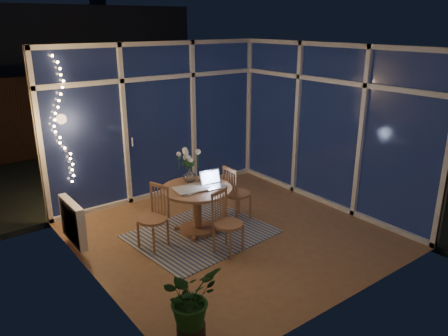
{
  "coord_description": "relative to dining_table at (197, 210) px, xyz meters",
  "views": [
    {
      "loc": [
        -3.49,
        -4.44,
        2.9
      ],
      "look_at": [
        0.06,
        0.25,
        0.92
      ],
      "focal_mm": 35.0,
      "sensor_mm": 36.0,
      "label": 1
    }
  ],
  "objects": [
    {
      "name": "wall_right",
      "position": [
        2.35,
        -0.34,
        0.96
      ],
      "size": [
        0.04,
        4.0,
        2.6
      ],
      "primitive_type": "cube",
      "color": "beige",
      "rests_on": "floor"
    },
    {
      "name": "wall_front",
      "position": [
        0.35,
        -2.34,
        0.96
      ],
      "size": [
        4.0,
        0.04,
        2.6
      ],
      "primitive_type": "cube",
      "color": "beige",
      "rests_on": "floor"
    },
    {
      "name": "flower_vase",
      "position": [
        0.05,
        0.26,
        0.45
      ],
      "size": [
        0.22,
        0.22,
        0.21
      ],
      "primitive_type": "imported",
      "rotation": [
        0.0,
        0.0,
        0.09
      ],
      "color": "silver",
      "rests_on": "dining_table"
    },
    {
      "name": "garden_shrubs",
      "position": [
        -0.45,
        3.06,
        0.11
      ],
      "size": [
        0.9,
        0.9,
        0.9
      ],
      "primitive_type": "sphere",
      "color": "#193216",
      "rests_on": "ground"
    },
    {
      "name": "wall_back",
      "position": [
        0.35,
        1.66,
        0.96
      ],
      "size": [
        4.0,
        0.04,
        2.6
      ],
      "primitive_type": "cube",
      "color": "beige",
      "rests_on": "floor"
    },
    {
      "name": "chair_left",
      "position": [
        -0.73,
        -0.03,
        0.1
      ],
      "size": [
        0.51,
        0.51,
        0.88
      ],
      "primitive_type": "cube",
      "rotation": [
        0.0,
        0.0,
        -1.25
      ],
      "color": "#9A6645",
      "rests_on": "floor"
    },
    {
      "name": "phone",
      "position": [
        0.16,
        -0.13,
        0.35
      ],
      "size": [
        0.12,
        0.1,
        0.01
      ],
      "primitive_type": "cube",
      "rotation": [
        0.0,
        0.0,
        0.47
      ],
      "color": "black",
      "rests_on": "dining_table"
    },
    {
      "name": "newspapers",
      "position": [
        -0.1,
        0.0,
        0.35
      ],
      "size": [
        0.43,
        0.33,
        0.02
      ],
      "primitive_type": "cube",
      "rotation": [
        0.0,
        0.0,
        0.01
      ],
      "color": "beige",
      "rests_on": "dining_table"
    },
    {
      "name": "chair_right",
      "position": [
        0.73,
        -0.01,
        0.1
      ],
      "size": [
        0.41,
        0.41,
        0.87
      ],
      "primitive_type": "cube",
      "rotation": [
        0.0,
        0.0,
        1.59
      ],
      "color": "#9A6645",
      "rests_on": "floor"
    },
    {
      "name": "bowl",
      "position": [
        0.26,
        0.19,
        0.36
      ],
      "size": [
        0.17,
        0.17,
        0.04
      ],
      "primitive_type": "imported",
      "rotation": [
        0.0,
        0.0,
        0.09
      ],
      "color": "white",
      "rests_on": "dining_table"
    },
    {
      "name": "laptop",
      "position": [
        0.22,
        -0.12,
        0.46
      ],
      "size": [
        0.35,
        0.3,
        0.24
      ],
      "primitive_type": null,
      "rotation": [
        0.0,
        0.0,
        -0.08
      ],
      "color": "#B7B7BB",
      "rests_on": "dining_table"
    },
    {
      "name": "window_wall_right",
      "position": [
        2.31,
        -0.34,
        0.96
      ],
      "size": [
        0.1,
        4.0,
        2.6
      ],
      "primitive_type": "cube",
      "color": "white",
      "rests_on": "floor"
    },
    {
      "name": "floor",
      "position": [
        0.35,
        -0.34,
        -0.34
      ],
      "size": [
        4.0,
        4.0,
        0.0
      ],
      "primitive_type": "plane",
      "color": "#8E5B3E",
      "rests_on": "ground"
    },
    {
      "name": "rug",
      "position": [
        0.0,
        -0.1,
        -0.34
      ],
      "size": [
        2.0,
        1.66,
        0.01
      ],
      "primitive_type": "cube",
      "rotation": [
        0.0,
        0.0,
        0.09
      ],
      "color": "beige",
      "rests_on": "floor"
    },
    {
      "name": "wall_left",
      "position": [
        -1.65,
        -0.34,
        0.96
      ],
      "size": [
        0.04,
        4.0,
        2.6
      ],
      "primitive_type": "cube",
      "color": "beige",
      "rests_on": "floor"
    },
    {
      "name": "dining_table",
      "position": [
        0.0,
        0.0,
        0.0
      ],
      "size": [
        1.09,
        1.09,
        0.68
      ],
      "primitive_type": "cylinder",
      "rotation": [
        0.0,
        0.0,
        0.09
      ],
      "color": "#9A6645",
      "rests_on": "floor"
    },
    {
      "name": "garden_patio",
      "position": [
        0.85,
        4.66,
        -0.4
      ],
      "size": [
        12.0,
        6.0,
        0.1
      ],
      "primitive_type": "cube",
      "color": "black",
      "rests_on": "ground"
    },
    {
      "name": "fairy_lights",
      "position": [
        -1.3,
        1.54,
        1.18
      ],
      "size": [
        0.24,
        0.1,
        1.85
      ],
      "primitive_type": null,
      "color": "#FFB666",
      "rests_on": "window_wall_back"
    },
    {
      "name": "potted_plant",
      "position": [
        -1.3,
        -1.83,
        0.04
      ],
      "size": [
        0.63,
        0.58,
        0.76
      ],
      "primitive_type": "imported",
      "rotation": [
        0.0,
        0.0,
        0.24
      ],
      "color": "#1A491A",
      "rests_on": "floor"
    },
    {
      "name": "ceiling",
      "position": [
        0.35,
        -0.34,
        2.26
      ],
      "size": [
        4.0,
        4.0,
        0.0
      ],
      "primitive_type": "plane",
      "color": "white",
      "rests_on": "wall_back"
    },
    {
      "name": "garden_fence",
      "position": [
        0.35,
        5.16,
        0.56
      ],
      "size": [
        11.0,
        0.08,
        1.8
      ],
      "primitive_type": "cube",
      "color": "#361C13",
      "rests_on": "ground"
    },
    {
      "name": "window_wall_back",
      "position": [
        0.35,
        1.62,
        0.96
      ],
      "size": [
        4.0,
        0.1,
        2.6
      ],
      "primitive_type": "cube",
      "color": "white",
      "rests_on": "floor"
    },
    {
      "name": "chair_front",
      "position": [
        -0.0,
        -0.73,
        0.08
      ],
      "size": [
        0.48,
        0.48,
        0.85
      ],
      "primitive_type": "cube",
      "rotation": [
        0.0,
        0.0,
        0.27
      ],
      "color": "#9A6645",
      "rests_on": "floor"
    },
    {
      "name": "neighbour_roof",
      "position": [
        0.65,
        8.16,
        1.86
      ],
      "size": [
        7.0,
        3.0,
        2.2
      ],
      "primitive_type": "cube",
      "color": "#2E3238",
      "rests_on": "ground"
    },
    {
      "name": "radiator",
      "position": [
        -1.59,
        0.56,
        0.06
      ],
      "size": [
        0.1,
        0.7,
        0.58
      ],
      "primitive_type": "cube",
      "color": "white",
      "rests_on": "wall_left"
    }
  ]
}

